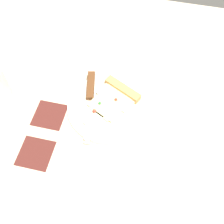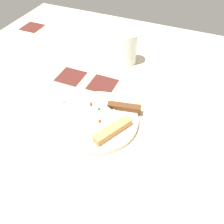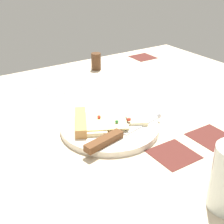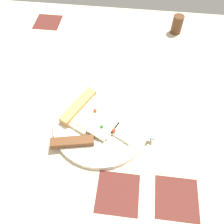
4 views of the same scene
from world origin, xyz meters
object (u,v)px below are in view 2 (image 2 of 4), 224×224
object	(u,v)px
pizza_slice	(103,122)
fork	(37,45)
plate	(97,120)
knife	(109,105)
drinking_glass	(128,48)

from	to	relation	value
pizza_slice	fork	size ratio (longest dim) A/B	1.39
pizza_slice	fork	distance (cm)	53.79
fork	pizza_slice	bearing A→B (deg)	112.18
plate	fork	distance (cm)	51.16
pizza_slice	knife	distance (cm)	7.03
fork	drinking_glass	bearing A→B (deg)	151.48
plate	knife	world-z (taller)	knife
knife	plate	bearing A→B (deg)	155.69
knife	pizza_slice	bearing A→B (deg)	176.91
knife	fork	size ratio (longest dim) A/B	1.74
pizza_slice	fork	xyz separation A→B (cm)	(-30.30, -44.40, -1.87)
pizza_slice	drinking_glass	xyz separation A→B (cm)	(-33.72, -5.24, 3.62)
knife	drinking_glass	world-z (taller)	drinking_glass
knife	drinking_glass	distance (cm)	27.37
drinking_glass	plate	bearing A→B (deg)	5.09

